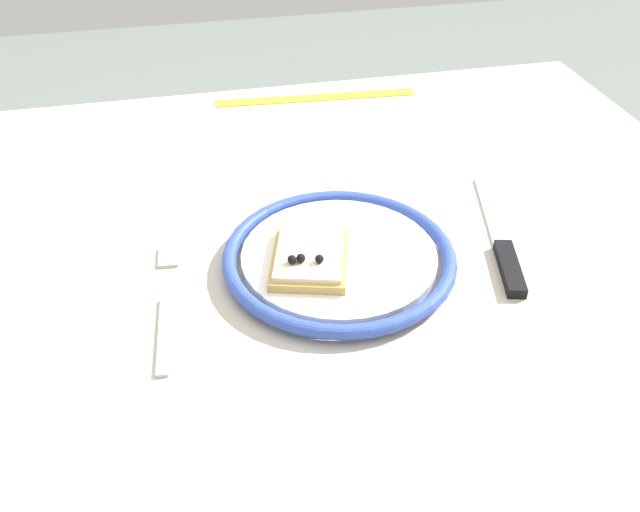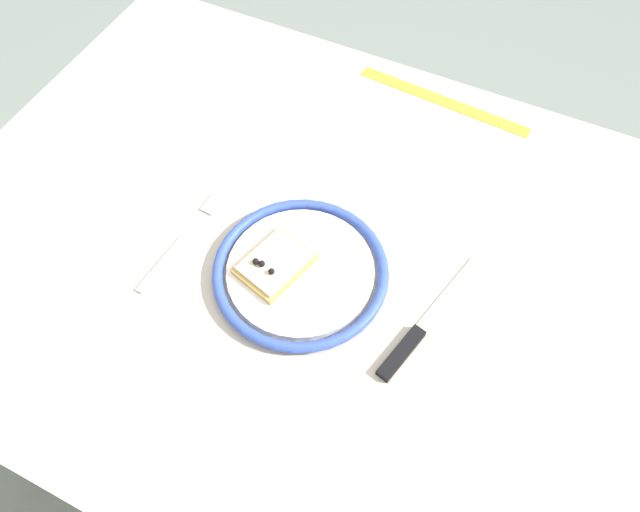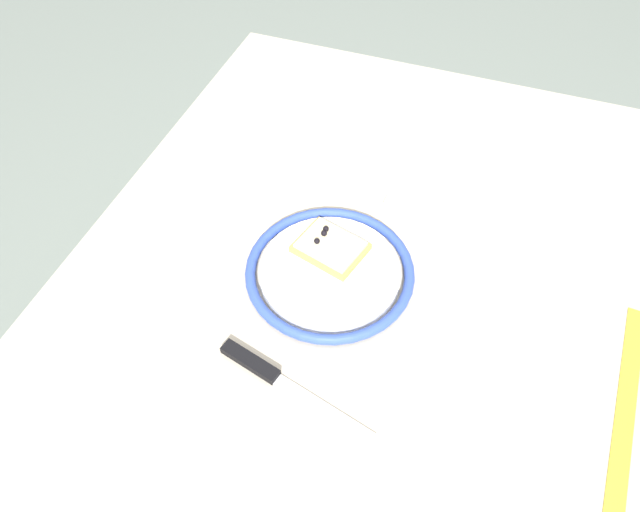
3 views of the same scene
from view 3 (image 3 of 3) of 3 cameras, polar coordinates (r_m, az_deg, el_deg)
ground_plane at (r=1.55m, az=2.73°, el=-17.93°), size 6.00×6.00×0.00m
dining_table at (r=0.97m, az=4.17°, el=-3.91°), size 1.13×0.90×0.73m
plate at (r=0.88m, az=0.97°, el=-1.54°), size 0.26×0.26×0.02m
pizza_slice_near at (r=0.90m, az=1.12°, el=1.13°), size 0.10×0.12×0.03m
knife at (r=0.80m, az=-5.02°, el=-11.49°), size 0.08×0.24×0.01m
fork at (r=1.02m, az=3.16°, el=6.63°), size 0.03×0.20×0.00m
measuring_tape at (r=0.88m, az=27.96°, el=-12.81°), size 0.32×0.05×0.00m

